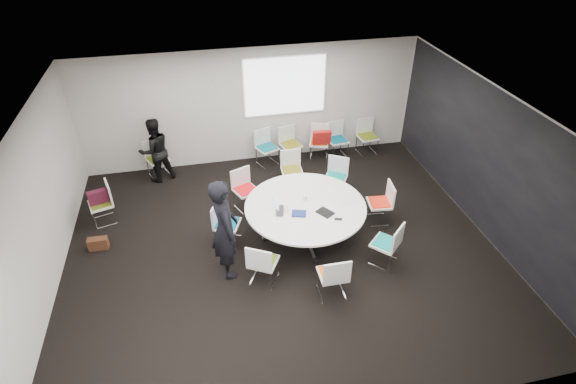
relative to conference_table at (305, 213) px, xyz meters
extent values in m
cube|color=black|center=(-0.51, -0.27, -0.57)|extent=(8.00, 7.00, 0.04)
cube|color=white|center=(-0.51, -0.27, 2.27)|extent=(8.00, 7.00, 0.04)
cube|color=#B2ADA8|center=(-0.51, 3.25, 0.85)|extent=(8.00, 0.04, 2.80)
cube|color=#B2ADA8|center=(-0.51, -3.79, 0.85)|extent=(8.00, 0.04, 2.80)
cube|color=#B2ADA8|center=(-4.53, -0.27, 0.85)|extent=(0.04, 7.00, 2.80)
cube|color=#B2ADA8|center=(3.51, -0.27, 0.85)|extent=(0.04, 7.00, 2.80)
cube|color=black|center=(3.48, -0.27, 0.85)|extent=(0.01, 6.94, 2.74)
cube|color=silver|center=(0.00, 0.00, -0.51)|extent=(0.90, 0.90, 0.08)
cylinder|color=silver|center=(0.00, 0.00, -0.18)|extent=(0.10, 0.10, 0.65)
cylinder|color=white|center=(0.00, 0.00, 0.16)|extent=(2.31, 2.31, 0.04)
cube|color=white|center=(0.29, 3.19, 1.30)|extent=(1.90, 0.03, 1.35)
cube|color=silver|center=(1.57, 0.13, -0.34)|extent=(0.46, 0.46, 0.42)
cube|color=white|center=(1.57, 0.13, -0.11)|extent=(0.49, 0.50, 0.04)
cube|color=red|center=(1.57, 0.13, -0.08)|extent=(0.42, 0.44, 0.03)
cube|color=white|center=(1.78, 0.11, 0.12)|extent=(0.09, 0.46, 0.42)
cube|color=silver|center=(0.99, 1.20, -0.34)|extent=(0.58, 0.58, 0.42)
cube|color=white|center=(0.99, 1.20, -0.11)|extent=(0.62, 0.61, 0.04)
cube|color=#0A8582|center=(0.99, 1.20, -0.08)|extent=(0.54, 0.53, 0.03)
cube|color=white|center=(1.10, 1.38, 0.12)|extent=(0.41, 0.27, 0.42)
cube|color=silver|center=(0.13, 1.70, -0.34)|extent=(0.44, 0.44, 0.42)
cube|color=white|center=(0.13, 1.70, -0.11)|extent=(0.48, 0.46, 0.04)
cube|color=olive|center=(0.13, 1.70, -0.08)|extent=(0.42, 0.40, 0.03)
cube|color=white|center=(0.14, 1.91, 0.12)|extent=(0.46, 0.06, 0.42)
cube|color=silver|center=(-0.99, 1.16, -0.34)|extent=(0.55, 0.55, 0.42)
cube|color=white|center=(-0.99, 1.16, -0.11)|extent=(0.60, 0.59, 0.04)
cube|color=red|center=(-0.99, 1.16, -0.08)|extent=(0.52, 0.51, 0.03)
cube|color=white|center=(-1.07, 1.35, 0.12)|extent=(0.44, 0.21, 0.42)
cube|color=silver|center=(-1.49, 0.12, -0.34)|extent=(0.55, 0.55, 0.42)
cube|color=white|center=(-1.49, 0.12, -0.11)|extent=(0.58, 0.59, 0.04)
cube|color=#075378|center=(-1.49, 0.12, -0.08)|extent=(0.50, 0.52, 0.03)
cube|color=white|center=(-1.68, 0.20, 0.12)|extent=(0.21, 0.44, 0.42)
cube|color=silver|center=(-1.00, -1.04, -0.34)|extent=(0.57, 0.57, 0.42)
cube|color=white|center=(-1.00, -1.04, -0.11)|extent=(0.62, 0.61, 0.04)
cube|color=#596F14|center=(-1.00, -1.04, -0.08)|extent=(0.54, 0.53, 0.03)
cube|color=white|center=(-1.10, -1.22, 0.12)|extent=(0.42, 0.26, 0.42)
cube|color=silver|center=(0.07, -1.58, -0.34)|extent=(0.42, 0.42, 0.42)
cube|color=white|center=(0.07, -1.58, -0.11)|extent=(0.46, 0.44, 0.04)
cube|color=#DE5B11|center=(0.07, -1.58, -0.08)|extent=(0.40, 0.38, 0.03)
cube|color=white|center=(0.07, -1.79, 0.12)|extent=(0.46, 0.04, 0.42)
cube|color=silver|center=(1.22, -1.04, -0.34)|extent=(0.59, 0.59, 0.42)
cube|color=white|center=(1.22, -1.04, -0.11)|extent=(0.64, 0.64, 0.04)
cube|color=#0C8987|center=(1.22, -1.04, -0.08)|extent=(0.55, 0.55, 0.03)
cube|color=white|center=(1.36, -1.20, 0.12)|extent=(0.36, 0.34, 0.42)
cube|color=silver|center=(-0.23, 2.85, -0.34)|extent=(0.55, 0.55, 0.42)
cube|color=white|center=(-0.23, 2.85, -0.11)|extent=(0.60, 0.59, 0.04)
cube|color=#0B697A|center=(-0.23, 2.85, -0.08)|extent=(0.52, 0.51, 0.03)
cube|color=white|center=(-0.31, 3.04, 0.12)|extent=(0.44, 0.22, 0.42)
cube|color=silver|center=(0.36, 2.88, -0.34)|extent=(0.53, 0.53, 0.42)
cube|color=white|center=(0.36, 2.88, -0.11)|extent=(0.57, 0.56, 0.04)
cube|color=olive|center=(0.36, 2.88, -0.08)|extent=(0.50, 0.48, 0.03)
cube|color=white|center=(0.30, 3.08, 0.12)|extent=(0.45, 0.17, 0.42)
cube|color=silver|center=(1.08, 2.85, -0.34)|extent=(0.54, 0.54, 0.42)
cube|color=white|center=(1.08, 2.85, -0.11)|extent=(0.58, 0.57, 0.04)
cube|color=orange|center=(1.08, 2.85, -0.08)|extent=(0.50, 0.49, 0.03)
cube|color=white|center=(1.15, 3.05, 0.12)|extent=(0.45, 0.19, 0.42)
cube|color=silver|center=(1.57, 2.87, -0.34)|extent=(0.47, 0.47, 0.42)
cube|color=white|center=(1.57, 2.87, -0.11)|extent=(0.52, 0.50, 0.04)
cube|color=#07627F|center=(1.57, 2.87, -0.08)|extent=(0.45, 0.43, 0.03)
cube|color=white|center=(1.54, 3.08, 0.12)|extent=(0.46, 0.10, 0.42)
cube|color=silver|center=(2.37, 2.88, -0.34)|extent=(0.46, 0.46, 0.42)
cube|color=white|center=(2.37, 2.88, -0.11)|extent=(0.50, 0.49, 0.04)
cube|color=olive|center=(2.37, 2.88, -0.08)|extent=(0.44, 0.42, 0.03)
cube|color=white|center=(2.34, 3.08, 0.12)|extent=(0.46, 0.08, 0.42)
cube|color=silver|center=(-3.91, 1.31, -0.34)|extent=(0.52, 0.52, 0.42)
cube|color=white|center=(-3.91, 1.31, -0.11)|extent=(0.55, 0.57, 0.04)
cube|color=#627118|center=(-3.91, 1.31, -0.08)|extent=(0.48, 0.49, 0.03)
cube|color=white|center=(-3.71, 1.37, 0.12)|extent=(0.16, 0.45, 0.42)
cube|color=silver|center=(-2.82, 2.88, -0.34)|extent=(0.55, 0.55, 0.42)
cube|color=white|center=(-2.82, 2.88, -0.11)|extent=(0.60, 0.59, 0.04)
cube|color=#647517|center=(-2.82, 2.88, -0.08)|extent=(0.52, 0.51, 0.03)
cube|color=white|center=(-2.91, 3.07, 0.12)|extent=(0.44, 0.22, 0.42)
imported|color=black|center=(-1.57, -0.65, 0.41)|extent=(0.56, 0.76, 1.91)
imported|color=black|center=(-2.82, 2.73, 0.22)|extent=(0.91, 0.82, 1.53)
imported|color=#333338|center=(-0.46, -0.09, 0.19)|extent=(0.30, 0.39, 0.03)
cube|color=silver|center=(-0.57, 0.05, 0.31)|extent=(0.08, 0.30, 0.22)
cube|color=black|center=(0.30, -0.30, 0.19)|extent=(0.35, 0.37, 0.02)
cube|color=navy|center=(-0.18, -0.24, 0.19)|extent=(0.30, 0.26, 0.03)
cube|color=white|center=(0.55, 0.29, 0.18)|extent=(0.36, 0.36, 0.00)
cube|color=silver|center=(0.76, -0.08, 0.18)|extent=(0.34, 0.28, 0.00)
cylinder|color=white|center=(0.04, 0.19, 0.23)|extent=(0.08, 0.08, 0.09)
cube|color=black|center=(0.48, -0.54, 0.18)|extent=(0.15, 0.11, 0.01)
cube|color=#441223|center=(-3.91, 1.31, 0.07)|extent=(0.42, 0.25, 0.28)
cube|color=#442615|center=(-3.93, 0.46, -0.43)|extent=(0.36, 0.17, 0.24)
cube|color=#AF1915|center=(1.08, 2.64, 0.15)|extent=(0.45, 0.19, 0.36)
camera|label=1|loc=(-1.79, -6.61, 5.22)|focal=28.00mm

